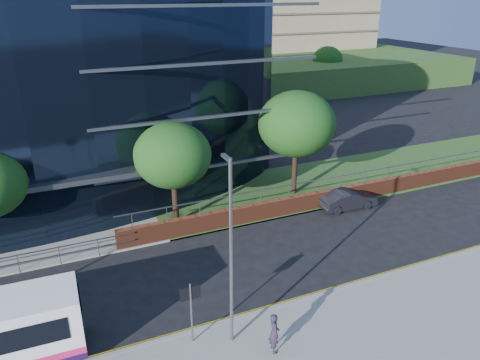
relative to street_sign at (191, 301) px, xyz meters
name	(u,v)px	position (x,y,z in m)	size (l,w,h in m)	color
ground	(75,350)	(-4.50, 1.59, -2.15)	(200.00, 200.00, 0.00)	black
grass_verge	(374,172)	(19.50, 12.59, -2.09)	(36.00, 8.00, 0.12)	#2D511E
retaining_wall	(363,191)	(15.50, 8.89, -1.54)	(34.00, 0.40, 2.11)	brown
apartment_block	(235,6)	(27.50, 58.80, 8.96)	(60.00, 42.00, 30.00)	#2D511E
street_sign	(191,301)	(0.00, 0.00, 0.00)	(0.85, 0.09, 2.80)	slate
tree_far_c	(173,155)	(2.50, 10.59, 2.39)	(4.62, 4.62, 6.51)	black
tree_far_d	(297,124)	(11.50, 11.59, 3.04)	(5.28, 5.28, 7.44)	black
tree_dist_e	(232,65)	(19.50, 41.59, 2.39)	(4.62, 4.62, 6.51)	black
tree_dist_f	(328,59)	(35.50, 43.59, 2.06)	(4.29, 4.29, 6.05)	black
streetlight_east	(231,250)	(1.50, -0.59, 2.29)	(0.15, 0.77, 8.00)	slate
parked_car	(348,199)	(13.66, 8.09, -1.50)	(1.37, 3.94, 1.30)	black
pedestrian	(274,333)	(2.80, -1.86, -1.12)	(0.64, 0.42, 1.76)	#272233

